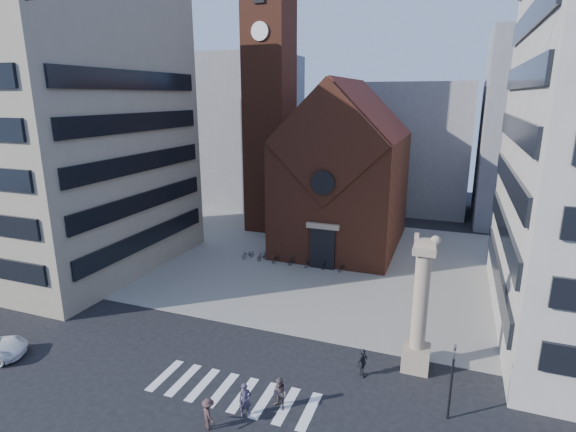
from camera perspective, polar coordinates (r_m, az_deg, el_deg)
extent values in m
plane|color=black|center=(29.86, -5.24, -17.96)|extent=(120.00, 120.00, 0.00)
cube|color=gray|center=(45.88, 5.10, -5.71)|extent=(46.00, 30.00, 0.05)
cube|color=brown|center=(49.80, 7.11, 3.07)|extent=(12.00, 16.00, 12.00)
cube|color=maroon|center=(49.31, 7.45, 10.00)|extent=(12.00, 15.40, 12.00)
cube|color=brown|center=(41.25, 4.75, 9.10)|extent=(11.76, 0.50, 11.76)
cylinder|color=black|center=(41.33, 4.48, 4.22)|extent=(2.20, 0.30, 2.20)
cube|color=black|center=(43.25, 4.39, -4.21)|extent=(2.40, 0.30, 4.00)
cube|color=tan|center=(42.51, 4.44, -1.31)|extent=(3.20, 0.40, 0.50)
cube|color=brown|center=(54.71, -2.33, 13.74)|extent=(5.00, 5.00, 30.00)
cylinder|color=white|center=(52.75, -3.61, 22.39)|extent=(2.00, 0.20, 2.00)
cube|color=gray|center=(47.95, -27.15, 9.56)|extent=(18.00, 20.00, 26.00)
cube|color=gray|center=(69.98, -6.11, 10.67)|extent=(16.00, 14.00, 22.00)
cube|color=gray|center=(68.02, 16.20, 8.35)|extent=(14.00, 12.00, 18.00)
cube|color=gray|center=(65.48, 30.42, 9.31)|extent=(16.00, 14.00, 24.00)
cube|color=tan|center=(29.81, 15.92, -16.90)|extent=(1.60, 1.60, 1.50)
cylinder|color=tan|center=(28.04, 16.47, -10.36)|extent=(0.90, 0.90, 6.00)
cube|color=tan|center=(26.86, 16.98, -4.17)|extent=(1.30, 1.30, 0.40)
cube|color=tan|center=(26.74, 17.04, -3.35)|extent=(1.20, 0.50, 0.55)
sphere|color=tan|center=(26.64, 18.26, -2.95)|extent=(0.56, 0.56, 0.56)
cube|color=tan|center=(26.64, 16.04, -2.44)|extent=(0.25, 0.15, 0.35)
cylinder|color=black|center=(25.89, 19.94, -19.99)|extent=(0.12, 0.12, 3.50)
imported|color=black|center=(24.75, 20.39, -15.89)|extent=(0.13, 0.16, 0.80)
imported|color=#393246|center=(25.30, -5.46, -22.25)|extent=(0.81, 0.75, 1.87)
imported|color=#645150|center=(25.67, -1.05, -21.64)|extent=(1.07, 0.96, 1.80)
imported|color=#282830|center=(28.36, 9.42, -17.90)|extent=(0.83, 1.14, 1.80)
imported|color=#422C2C|center=(24.84, -10.06, -23.51)|extent=(1.26, 1.15, 1.69)
imported|color=black|center=(46.47, -5.11, -4.85)|extent=(1.16, 1.68, 0.83)
imported|color=black|center=(45.79, -3.21, -5.06)|extent=(1.03, 1.58, 0.93)
imported|color=black|center=(45.19, -1.25, -5.38)|extent=(1.16, 1.68, 0.83)
imported|color=black|center=(44.62, 0.76, -5.59)|extent=(1.03, 1.58, 0.93)
imported|color=black|center=(44.13, 2.82, -5.90)|extent=(1.16, 1.68, 0.83)
imported|color=black|center=(43.68, 4.92, -6.11)|extent=(1.03, 1.58, 0.93)
imported|color=black|center=(43.31, 7.07, -6.42)|extent=(1.16, 1.68, 0.83)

